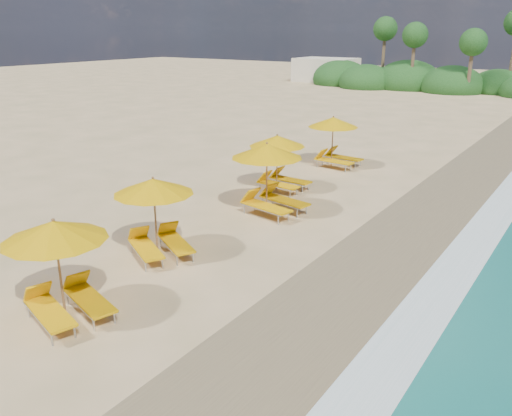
% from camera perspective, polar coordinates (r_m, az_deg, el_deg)
% --- Properties ---
extents(ground, '(160.00, 160.00, 0.00)m').
position_cam_1_polar(ground, '(16.14, -0.00, -4.04)').
color(ground, '#D9B27F').
rests_on(ground, ground).
extents(wet_sand, '(4.00, 160.00, 0.01)m').
position_cam_1_polar(wet_sand, '(14.49, 13.34, -7.34)').
color(wet_sand, olive).
rests_on(wet_sand, ground).
extents(surf_foam, '(4.00, 160.00, 0.01)m').
position_cam_1_polar(surf_foam, '(13.92, 23.88, -9.59)').
color(surf_foam, white).
rests_on(surf_foam, ground).
extents(station_1, '(2.95, 2.87, 2.35)m').
position_cam_1_polar(station_1, '(12.54, -20.22, -5.69)').
color(station_1, olive).
rests_on(station_1, ground).
extents(station_2, '(3.09, 3.09, 2.32)m').
position_cam_1_polar(station_2, '(15.29, -10.63, -0.48)').
color(station_2, olive).
rests_on(station_2, ground).
extents(station_3, '(3.04, 2.90, 2.54)m').
position_cam_1_polar(station_3, '(18.55, 1.60, 3.66)').
color(station_3, olive).
rests_on(station_3, ground).
extents(station_4, '(2.56, 2.39, 2.29)m').
position_cam_1_polar(station_4, '(21.33, 2.66, 5.27)').
color(station_4, olive).
rests_on(station_4, ground).
extents(station_5, '(2.72, 2.55, 2.39)m').
position_cam_1_polar(station_5, '(25.38, 8.59, 7.41)').
color(station_5, olive).
rests_on(station_5, ground).
extents(treeline, '(25.80, 8.80, 9.74)m').
position_cam_1_polar(treeline, '(60.89, 16.86, 13.06)').
color(treeline, '#163D14').
rests_on(treeline, ground).
extents(beach_building, '(7.00, 5.00, 2.80)m').
position_cam_1_polar(beach_building, '(67.70, 7.53, 14.52)').
color(beach_building, beige).
rests_on(beach_building, ground).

